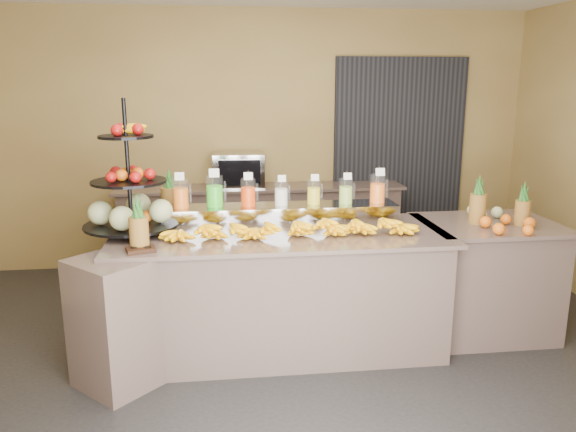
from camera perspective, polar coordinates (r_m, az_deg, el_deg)
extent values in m
plane|color=black|center=(4.27, -0.28, -14.91)|extent=(6.00, 6.00, 0.00)
cube|color=brown|center=(6.29, -3.03, 7.71)|extent=(6.00, 0.02, 2.80)
cube|color=black|center=(6.57, 11.16, 5.97)|extent=(1.50, 0.06, 2.20)
cube|color=gray|center=(4.35, -0.76, -7.82)|extent=(2.40, 0.90, 0.90)
cube|color=gray|center=(4.21, -0.78, -1.91)|extent=(2.50, 1.00, 0.03)
cube|color=gray|center=(4.02, -16.88, -10.28)|extent=(0.71, 0.71, 0.90)
cube|color=gray|center=(4.91, 19.33, -6.08)|extent=(1.00, 0.80, 0.90)
cube|color=gray|center=(4.79, 19.76, -0.81)|extent=(1.08, 0.88, 0.03)
cube|color=gray|center=(6.20, -2.75, -1.30)|extent=(3.00, 0.50, 0.90)
cube|color=gray|center=(6.10, -2.80, 2.93)|extent=(3.10, 0.55, 0.03)
cube|color=gray|center=(4.46, -0.69, 0.17)|extent=(1.85, 0.30, 0.15)
cylinder|color=silver|center=(4.40, -10.85, 2.26)|extent=(0.12, 0.12, 0.23)
cylinder|color=#D95D0F|center=(4.41, -10.83, 1.80)|extent=(0.11, 0.11, 0.15)
cylinder|color=gray|center=(4.40, -11.07, 2.93)|extent=(0.01, 0.01, 0.27)
cube|color=white|center=(4.32, -10.98, 3.98)|extent=(0.07, 0.02, 0.06)
cylinder|color=silver|center=(4.39, -7.46, 2.48)|extent=(0.13, 0.13, 0.24)
cylinder|color=green|center=(4.40, -7.45, 1.99)|extent=(0.12, 0.12, 0.17)
cylinder|color=gray|center=(4.39, -7.70, 3.21)|extent=(0.01, 0.01, 0.29)
cube|color=white|center=(4.30, -7.53, 4.36)|extent=(0.08, 0.02, 0.07)
cylinder|color=silver|center=(4.40, -4.07, 2.40)|extent=(0.12, 0.12, 0.22)
cylinder|color=#EB3900|center=(4.40, -4.06, 1.96)|extent=(0.11, 0.11, 0.15)
cylinder|color=gray|center=(4.40, -4.28, 3.05)|extent=(0.01, 0.01, 0.26)
cube|color=white|center=(4.32, -4.06, 4.06)|extent=(0.07, 0.02, 0.06)
cylinder|color=silver|center=(4.42, -0.70, 2.35)|extent=(0.11, 0.11, 0.20)
cylinder|color=silver|center=(4.43, -0.69, 1.96)|extent=(0.10, 0.10, 0.13)
cylinder|color=gray|center=(4.42, -0.88, 2.94)|extent=(0.01, 0.01, 0.23)
cube|color=white|center=(4.35, -0.63, 3.84)|extent=(0.06, 0.02, 0.05)
cylinder|color=silver|center=(4.46, 2.63, 2.44)|extent=(0.11, 0.11, 0.20)
cylinder|color=gold|center=(4.46, 2.63, 2.04)|extent=(0.10, 0.10, 0.13)
cylinder|color=gray|center=(4.46, 2.45, 3.02)|extent=(0.01, 0.01, 0.23)
cube|color=white|center=(4.39, 2.76, 3.92)|extent=(0.06, 0.02, 0.05)
cylinder|color=silver|center=(4.51, 5.90, 2.54)|extent=(0.11, 0.11, 0.20)
cylinder|color=#8DB741|center=(4.51, 5.89, 2.14)|extent=(0.10, 0.10, 0.14)
cylinder|color=gray|center=(4.50, 5.71, 3.13)|extent=(0.01, 0.01, 0.24)
cube|color=white|center=(4.44, 6.08, 4.04)|extent=(0.06, 0.02, 0.06)
cylinder|color=silver|center=(4.57, 9.08, 2.75)|extent=(0.12, 0.12, 0.23)
cylinder|color=orange|center=(4.58, 9.07, 2.31)|extent=(0.12, 0.12, 0.16)
cylinder|color=gray|center=(4.56, 8.89, 3.41)|extent=(0.01, 0.01, 0.27)
cube|color=white|center=(4.49, 9.35, 4.43)|extent=(0.07, 0.02, 0.06)
ellipsoid|color=#FFB60C|center=(4.10, -10.81, -1.66)|extent=(0.22, 0.17, 0.09)
ellipsoid|color=#FFB60C|center=(4.09, -6.99, -1.55)|extent=(0.22, 0.17, 0.09)
ellipsoid|color=#FFB60C|center=(4.10, -3.18, -1.44)|extent=(0.22, 0.17, 0.09)
ellipsoid|color=#FFB60C|center=(4.13, 0.60, -1.32)|extent=(0.22, 0.17, 0.09)
ellipsoid|color=#FFB60C|center=(4.17, 4.32, -1.20)|extent=(0.22, 0.17, 0.09)
ellipsoid|color=#FFB60C|center=(4.23, 7.94, -1.08)|extent=(0.22, 0.17, 0.09)
ellipsoid|color=#FFB60C|center=(4.31, 11.45, -0.95)|extent=(0.22, 0.17, 0.09)
ellipsoid|color=#FFB60C|center=(4.08, -8.55, -0.71)|extent=(0.19, 0.15, 0.08)
ellipsoid|color=#FFB60C|center=(4.08, -5.49, -0.62)|extent=(0.19, 0.15, 0.08)
ellipsoid|color=#FFB60C|center=(4.09, -2.43, -0.53)|extent=(0.19, 0.15, 0.08)
ellipsoid|color=#FFB60C|center=(4.11, 0.60, -0.44)|extent=(0.19, 0.15, 0.08)
ellipsoid|color=#FFB60C|center=(4.14, 3.60, -0.35)|extent=(0.19, 0.15, 0.08)
ellipsoid|color=#FFB60C|center=(4.19, 6.53, -0.26)|extent=(0.19, 0.15, 0.08)
ellipsoid|color=#FFB60C|center=(4.24, 9.40, -0.17)|extent=(0.19, 0.15, 0.08)
cylinder|color=black|center=(4.29, -15.96, 4.84)|extent=(0.03, 0.03, 0.99)
cylinder|color=black|center=(4.37, -15.59, -0.87)|extent=(0.72, 0.72, 0.02)
cylinder|color=black|center=(4.30, -15.86, 3.39)|extent=(0.56, 0.56, 0.02)
cylinder|color=black|center=(4.26, -16.15, 7.76)|extent=(0.40, 0.40, 0.02)
sphere|color=#B6BA80|center=(4.32, -12.79, 0.54)|extent=(0.19, 0.19, 0.19)
sphere|color=maroon|center=(4.27, -13.87, 4.18)|extent=(0.09, 0.09, 0.09)
sphere|color=orange|center=(4.38, -17.06, -0.15)|extent=(0.10, 0.10, 0.10)
cube|color=black|center=(3.87, -14.73, -3.31)|extent=(0.22, 0.18, 0.03)
cylinder|color=brown|center=(3.90, -14.89, -1.69)|extent=(0.13, 0.13, 0.22)
cone|color=#1A4918|center=(3.86, -15.06, 1.03)|extent=(0.06, 0.06, 0.16)
cylinder|color=brown|center=(4.65, -11.86, 1.21)|extent=(0.15, 0.15, 0.27)
cone|color=#1A4918|center=(4.62, -11.99, 3.82)|extent=(0.07, 0.07, 0.16)
cylinder|color=brown|center=(4.71, 18.69, 0.71)|extent=(0.13, 0.13, 0.24)
cylinder|color=brown|center=(4.78, 22.69, 0.30)|extent=(0.12, 0.12, 0.20)
ellipsoid|color=orange|center=(4.58, 21.60, -0.83)|extent=(0.35, 0.24, 0.09)
cube|color=gray|center=(6.05, -5.03, 4.69)|extent=(0.55, 0.40, 0.36)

